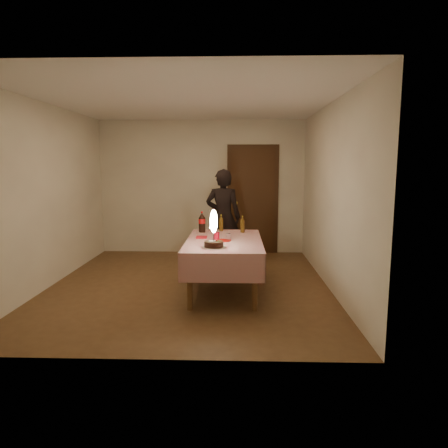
{
  "coord_description": "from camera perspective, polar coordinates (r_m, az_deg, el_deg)",
  "views": [
    {
      "loc": [
        0.69,
        -5.6,
        1.74
      ],
      "look_at": [
        0.52,
        -0.3,
        0.95
      ],
      "focal_mm": 32.0,
      "sensor_mm": 36.0,
      "label": 1
    }
  ],
  "objects": [
    {
      "name": "red_plate",
      "position": [
        5.38,
        -0.16,
        -2.36
      ],
      "size": [
        0.22,
        0.22,
        0.01
      ],
      "primitive_type": "cylinder",
      "color": "red",
      "rests_on": "dining_table"
    },
    {
      "name": "ground",
      "position": [
        5.91,
        -4.97,
        -8.69
      ],
      "size": [
        4.0,
        4.5,
        0.01
      ],
      "primitive_type": "cube",
      "color": "brown",
      "rests_on": "ground"
    },
    {
      "name": "photographer",
      "position": [
        6.96,
        -0.12,
        1.02
      ],
      "size": [
        0.65,
        0.48,
        1.67
      ],
      "color": "black",
      "rests_on": "ground"
    },
    {
      "name": "amber_bottle_left",
      "position": [
        6.15,
        -0.42,
        0.1
      ],
      "size": [
        0.06,
        0.06,
        0.25
      ],
      "color": "#53350E",
      "rests_on": "dining_table"
    },
    {
      "name": "red_cup",
      "position": [
        5.45,
        -1.09,
        -1.72
      ],
      "size": [
        0.08,
        0.08,
        0.1
      ],
      "primitive_type": "cylinder",
      "color": "#B50C20",
      "rests_on": "dining_table"
    },
    {
      "name": "birthday_cake",
      "position": [
        4.92,
        -1.47,
        -1.8
      ],
      "size": [
        0.3,
        0.3,
        0.47
      ],
      "color": "white",
      "rests_on": "dining_table"
    },
    {
      "name": "dining_table",
      "position": [
        5.47,
        0.02,
        -3.26
      ],
      "size": [
        1.02,
        1.72,
        0.73
      ],
      "color": "brown",
      "rests_on": "ground"
    },
    {
      "name": "cola_bottle",
      "position": [
        6.03,
        -3.17,
        0.26
      ],
      "size": [
        0.1,
        0.1,
        0.32
      ],
      "color": "black",
      "rests_on": "dining_table"
    },
    {
      "name": "clear_cup",
      "position": [
        5.43,
        0.66,
        -1.81
      ],
      "size": [
        0.07,
        0.07,
        0.09
      ],
      "primitive_type": "cylinder",
      "color": "white",
      "rests_on": "dining_table"
    },
    {
      "name": "room_shell",
      "position": [
        5.72,
        -4.76,
        7.58
      ],
      "size": [
        4.04,
        4.54,
        2.62
      ],
      "color": "silver",
      "rests_on": "ground"
    },
    {
      "name": "amber_bottle_right",
      "position": [
        6.01,
        2.66,
        -0.1
      ],
      "size": [
        0.06,
        0.06,
        0.25
      ],
      "color": "#53350E",
      "rests_on": "dining_table"
    },
    {
      "name": "napkin_stack",
      "position": [
        5.58,
        -3.22,
        -1.9
      ],
      "size": [
        0.15,
        0.15,
        0.02
      ],
      "primitive_type": "cube",
      "color": "#AE131C",
      "rests_on": "dining_table"
    }
  ]
}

